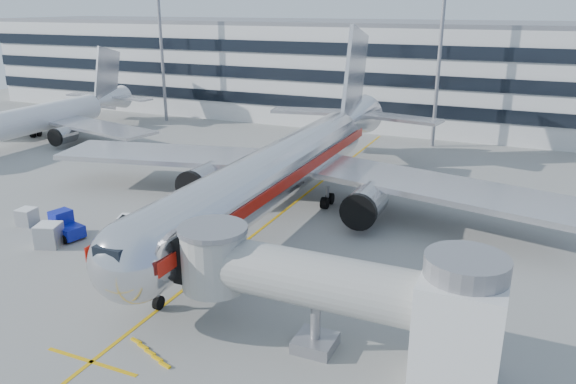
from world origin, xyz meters
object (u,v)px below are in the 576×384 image
at_px(main_jet, 286,165).
at_px(cargo_container_right, 27,217).
at_px(cargo_container_left, 49,235).
at_px(belt_loader, 144,237).
at_px(baggage_tug, 65,226).
at_px(cargo_container_front, 128,225).
at_px(ramp_worker, 106,257).

bearing_deg(main_jet, cargo_container_right, -146.23).
distance_m(cargo_container_left, cargo_container_right, 5.83).
bearing_deg(belt_loader, main_jet, 59.51).
height_order(baggage_tug, cargo_container_right, baggage_tug).
distance_m(belt_loader, cargo_container_front, 2.94).
distance_m(main_jet, belt_loader, 14.36).
bearing_deg(cargo_container_left, belt_loader, 26.02).
height_order(cargo_container_left, cargo_container_right, cargo_container_left).
relative_size(cargo_container_left, cargo_container_front, 1.19).
relative_size(baggage_tug, cargo_container_front, 1.75).
distance_m(cargo_container_left, cargo_container_front, 6.10).
relative_size(main_jet, cargo_container_left, 22.89).
bearing_deg(cargo_container_right, belt_loader, 3.10).
relative_size(cargo_container_left, cargo_container_right, 1.44).
xyz_separation_m(main_jet, belt_loader, (-7.06, -11.98, -3.58)).
bearing_deg(belt_loader, cargo_container_front, 152.17).
xyz_separation_m(baggage_tug, cargo_container_front, (4.19, 2.73, -0.18)).
relative_size(belt_loader, baggage_tug, 1.51).
xyz_separation_m(cargo_container_front, ramp_worker, (2.94, -6.05, 0.24)).
distance_m(belt_loader, baggage_tug, 6.93).
relative_size(belt_loader, cargo_container_left, 2.22).
height_order(cargo_container_left, ramp_worker, ramp_worker).
xyz_separation_m(main_jet, baggage_tug, (-13.85, -13.35, -3.27)).
relative_size(main_jet, cargo_container_front, 27.28).
xyz_separation_m(baggage_tug, cargo_container_right, (-5.03, 0.72, -0.22)).
height_order(belt_loader, cargo_container_left, belt_loader).
distance_m(main_jet, cargo_container_right, 22.98).
relative_size(baggage_tug, ramp_worker, 1.60).
distance_m(cargo_container_right, cargo_container_front, 9.44).
xyz_separation_m(belt_loader, cargo_container_front, (-2.60, 1.37, 0.12)).
xyz_separation_m(belt_loader, cargo_container_right, (-11.82, -0.64, 0.09)).
bearing_deg(cargo_container_left, baggage_tug, 95.68).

